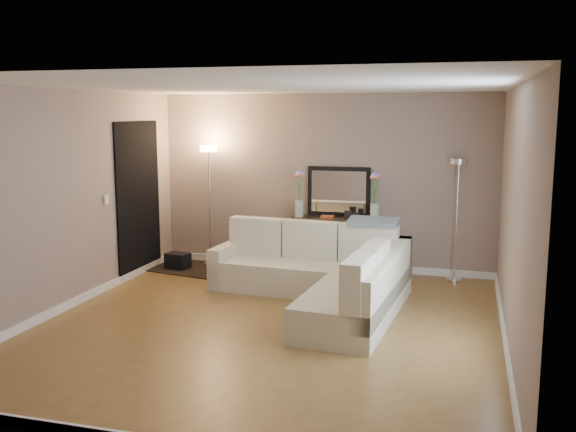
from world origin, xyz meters
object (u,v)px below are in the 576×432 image
(sectional_sofa, at_px, (325,276))
(console_table, at_px, (330,242))
(floor_lamp_lit, at_px, (209,182))
(floor_lamp_unlit, at_px, (458,195))

(sectional_sofa, height_order, console_table, sectional_sofa)
(sectional_sofa, bearing_deg, console_table, 99.75)
(console_table, bearing_deg, floor_lamp_lit, -178.65)
(floor_lamp_lit, height_order, floor_lamp_unlit, floor_lamp_lit)
(floor_lamp_unlit, bearing_deg, console_table, 179.20)
(floor_lamp_unlit, bearing_deg, floor_lamp_lit, -179.70)
(sectional_sofa, distance_m, floor_lamp_unlit, 2.28)
(floor_lamp_lit, bearing_deg, floor_lamp_unlit, 0.30)
(sectional_sofa, bearing_deg, floor_lamp_unlit, 43.61)
(console_table, distance_m, floor_lamp_unlit, 1.93)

